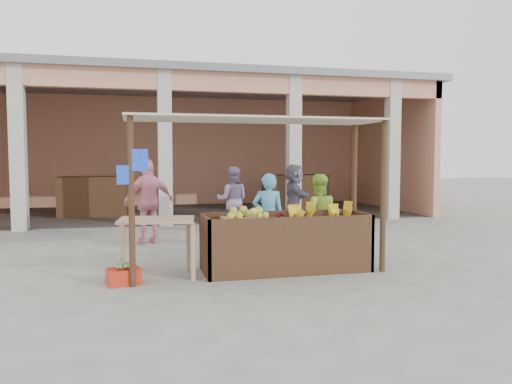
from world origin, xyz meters
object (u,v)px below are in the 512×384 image
object	(u,v)px
side_table	(157,228)
vendor_blue	(268,214)
motorcycle	(271,224)
fruit_stall	(285,245)
red_crate	(124,276)
vendor_green	(318,213)

from	to	relation	value
side_table	vendor_blue	world-z (taller)	vendor_blue
vendor_blue	motorcycle	xyz separation A→B (m)	(0.37, 1.14, -0.34)
fruit_stall	motorcycle	xyz separation A→B (m)	(0.30, 1.91, 0.07)
red_crate	motorcycle	size ratio (longest dim) A/B	0.24
side_table	red_crate	bearing A→B (deg)	-139.59
red_crate	vendor_blue	size ratio (longest dim) A/B	0.27
vendor_blue	red_crate	bearing A→B (deg)	42.24
red_crate	vendor_green	world-z (taller)	vendor_green
vendor_blue	vendor_green	xyz separation A→B (m)	(0.95, 0.12, -0.02)
red_crate	vendor_green	distance (m)	3.63
fruit_stall	side_table	distance (m)	2.02
vendor_blue	motorcycle	distance (m)	1.25
side_table	vendor_green	world-z (taller)	vendor_green
fruit_stall	side_table	xyz separation A→B (m)	(-1.99, 0.01, 0.34)
fruit_stall	vendor_blue	world-z (taller)	vendor_blue
fruit_stall	red_crate	xyz separation A→B (m)	(-2.48, -0.30, -0.29)
vendor_green	motorcycle	world-z (taller)	vendor_green
vendor_blue	motorcycle	bearing A→B (deg)	-89.60
vendor_green	red_crate	bearing A→B (deg)	30.81
red_crate	motorcycle	world-z (taller)	motorcycle
fruit_stall	side_table	world-z (taller)	side_table
fruit_stall	motorcycle	distance (m)	1.94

